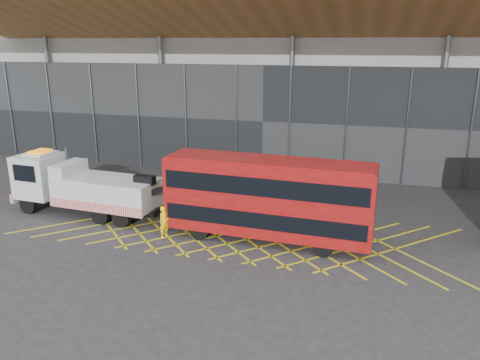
% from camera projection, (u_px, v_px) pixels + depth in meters
% --- Properties ---
extents(ground_plane, '(120.00, 120.00, 0.00)m').
position_uv_depth(ground_plane, '(180.00, 226.00, 25.46)').
color(ground_plane, '#2C2C2F').
extents(road_markings, '(23.16, 7.16, 0.01)m').
position_uv_depth(road_markings, '(236.00, 232.00, 24.64)').
color(road_markings, yellow).
rests_on(road_markings, ground_plane).
extents(construction_building, '(55.00, 23.97, 18.00)m').
position_uv_depth(construction_building, '(281.00, 50.00, 39.41)').
color(construction_building, gray).
rests_on(construction_building, ground_plane).
extents(recovery_truck, '(10.44, 3.13, 3.62)m').
position_uv_depth(recovery_truck, '(81.00, 186.00, 26.77)').
color(recovery_truck, black).
rests_on(recovery_truck, ground_plane).
extents(bus_towed, '(10.39, 2.92, 4.18)m').
position_uv_depth(bus_towed, '(268.00, 196.00, 22.99)').
color(bus_towed, maroon).
rests_on(bus_towed, ground_plane).
extents(worker, '(0.61, 0.71, 1.64)m').
position_uv_depth(worker, '(164.00, 222.00, 23.76)').
color(worker, yellow).
rests_on(worker, ground_plane).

